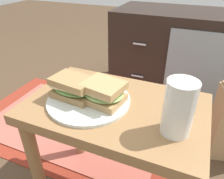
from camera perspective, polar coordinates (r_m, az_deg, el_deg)
The scene contains 7 objects.
side_table at distance 0.73m, azimuth 0.84°, elevation -9.69°, with size 0.56×0.36×0.46m.
tv_cabinet at distance 1.56m, azimuth 18.94°, elevation 8.57°, with size 0.96×0.46×0.58m.
area_rug at distance 1.33m, azimuth -9.45°, elevation -8.81°, with size 1.24×0.74×0.01m.
plate at distance 0.69m, azimuth -6.17°, elevation -2.82°, with size 0.26×0.26×0.01m, color silver.
sandwich_front at distance 0.69m, azimuth -10.25°, elevation 0.56°, with size 0.15×0.11×0.07m.
sandwich_back at distance 0.65m, azimuth -2.22°, elevation -0.81°, with size 0.14×0.12×0.07m.
beer_glass at distance 0.55m, azimuth 17.26°, elevation -5.00°, with size 0.08×0.08×0.15m.
Camera 1 is at (0.21, -0.51, 0.85)m, focal length 34.38 mm.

